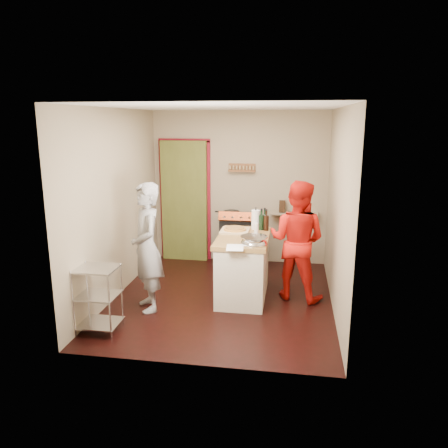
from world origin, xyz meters
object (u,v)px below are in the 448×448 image
(person_stripe, at_px, (147,248))
(wire_shelving, at_px, (98,296))
(stove, at_px, (239,240))
(island, at_px, (243,265))
(person_red, at_px, (297,240))

(person_stripe, bearing_deg, wire_shelving, -58.58)
(stove, xyz_separation_m, island, (0.23, -1.33, 0.02))
(person_stripe, distance_m, person_red, 2.03)
(stove, relative_size, island, 0.76)
(person_stripe, bearing_deg, island, 85.65)
(wire_shelving, relative_size, person_red, 0.48)
(person_stripe, xyz_separation_m, person_red, (1.91, 0.70, -0.01))
(wire_shelving, xyz_separation_m, person_stripe, (0.37, 0.71, 0.40))
(person_red, bearing_deg, island, 27.92)
(wire_shelving, xyz_separation_m, island, (1.56, 1.30, 0.03))
(stove, distance_m, person_red, 1.59)
(stove, xyz_separation_m, wire_shelving, (-1.33, -2.62, -0.01))
(island, bearing_deg, person_red, 8.54)
(stove, xyz_separation_m, person_red, (0.95, -1.22, 0.38))
(stove, bearing_deg, island, -80.21)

